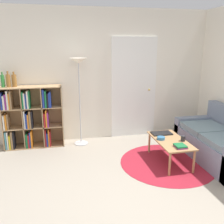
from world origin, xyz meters
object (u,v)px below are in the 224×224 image
(floor_lamp, at_px, (79,72))
(bottle_left, at_px, (3,81))
(bottle_middle, at_px, (8,81))
(cup, at_px, (183,138))
(bookshelf, at_px, (30,117))
(laptop, at_px, (162,133))
(couch, at_px, (222,143))
(coffee_table, at_px, (170,142))
(bottle_right, at_px, (14,80))
(bowl, at_px, (161,138))

(floor_lamp, relative_size, bottle_left, 6.09)
(floor_lamp, height_order, bottle_middle, floor_lamp)
(cup, bearing_deg, bookshelf, 152.60)
(laptop, relative_size, cup, 3.96)
(laptop, relative_size, bottle_middle, 1.22)
(couch, relative_size, coffee_table, 1.75)
(laptop, height_order, cup, cup)
(couch, bearing_deg, bottle_right, 159.32)
(bookshelf, xyz_separation_m, bottle_right, (-0.22, 0.02, 0.70))
(floor_lamp, xyz_separation_m, coffee_table, (1.37, -1.12, -1.07))
(cup, bearing_deg, bottle_middle, 155.37)
(bowl, relative_size, bottle_right, 0.48)
(cup, distance_m, bottle_middle, 3.20)
(laptop, height_order, bowl, bowl)
(bookshelf, height_order, bowl, bookshelf)
(bottle_left, distance_m, bottle_right, 0.19)
(couch, relative_size, bowl, 12.76)
(coffee_table, bearing_deg, bottle_middle, 155.59)
(cup, distance_m, bottle_right, 3.12)
(bookshelf, distance_m, coffee_table, 2.61)
(bookshelf, distance_m, bottle_middle, 0.77)
(bowl, bearing_deg, bookshelf, 152.07)
(bowl, relative_size, cup, 1.47)
(bottle_right, bearing_deg, floor_lamp, -5.12)
(bottle_left, xyz_separation_m, bottle_right, (0.19, 0.03, -0.00))
(bowl, xyz_separation_m, bottle_right, (-2.39, 1.17, 0.87))
(cup, bearing_deg, coffee_table, 152.11)
(floor_lamp, height_order, cup, floor_lamp)
(coffee_table, distance_m, bottle_middle, 3.04)
(floor_lamp, distance_m, bottle_right, 1.17)
(couch, relative_size, bottle_middle, 5.78)
(couch, distance_m, cup, 0.76)
(floor_lamp, distance_m, coffee_table, 2.07)
(bookshelf, distance_m, bowl, 2.45)
(floor_lamp, relative_size, bottle_middle, 5.86)
(couch, relative_size, laptop, 4.75)
(floor_lamp, bearing_deg, bookshelf, 175.14)
(bookshelf, height_order, cup, bookshelf)
(bottle_left, distance_m, bottle_middle, 0.09)
(bottle_left, bearing_deg, coffee_table, -23.59)
(floor_lamp, bearing_deg, laptop, -31.22)
(couch, relative_size, cup, 18.81)
(laptop, distance_m, bottle_right, 2.81)
(laptop, distance_m, bottle_left, 2.97)
(bottle_left, bearing_deg, floor_lamp, -3.13)
(floor_lamp, bearing_deg, bottle_left, 176.87)
(bookshelf, xyz_separation_m, coffee_table, (2.31, -1.19, -0.23))
(laptop, relative_size, bottle_right, 1.28)
(cup, relative_size, bottle_right, 0.32)
(bottle_left, bearing_deg, bookshelf, 0.82)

